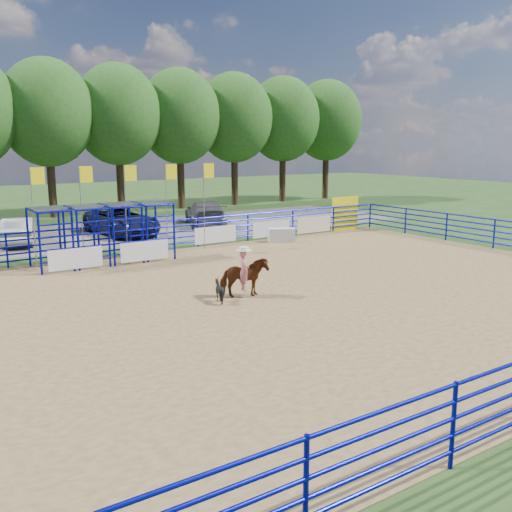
% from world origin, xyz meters
% --- Properties ---
extents(ground, '(120.00, 120.00, 0.00)m').
position_xyz_m(ground, '(0.00, 0.00, 0.00)').
color(ground, '#345321').
rests_on(ground, ground).
extents(arena_dirt, '(30.00, 20.00, 0.02)m').
position_xyz_m(arena_dirt, '(0.00, 0.00, 0.01)').
color(arena_dirt, '#997C4C').
rests_on(arena_dirt, ground).
extents(gravel_strip, '(40.00, 10.00, 0.01)m').
position_xyz_m(gravel_strip, '(0.00, 17.00, 0.01)').
color(gravel_strip, '#66635B').
rests_on(gravel_strip, ground).
extents(announcer_table, '(1.49, 1.11, 0.72)m').
position_xyz_m(announcer_table, '(7.34, 8.82, 0.38)').
color(announcer_table, silver).
rests_on(announcer_table, arena_dirt).
extents(horse_and_rider, '(1.75, 1.16, 2.45)m').
position_xyz_m(horse_and_rider, '(-0.21, 0.63, 0.86)').
color(horse_and_rider, brown).
rests_on(horse_and_rider, arena_dirt).
extents(calf, '(0.91, 0.89, 0.76)m').
position_xyz_m(calf, '(-1.24, 0.53, 0.40)').
color(calf, black).
rests_on(calf, arena_dirt).
extents(car_b, '(2.51, 4.50, 1.40)m').
position_xyz_m(car_b, '(-4.36, 15.80, 0.71)').
color(car_b, gray).
rests_on(car_b, gravel_strip).
extents(car_c, '(3.09, 5.96, 1.60)m').
position_xyz_m(car_c, '(1.25, 16.00, 0.81)').
color(car_c, black).
rests_on(car_c, gravel_strip).
extents(car_d, '(4.08, 5.90, 1.59)m').
position_xyz_m(car_d, '(6.95, 16.44, 0.80)').
color(car_d, '#525254').
rests_on(car_d, gravel_strip).
extents(perimeter_fence, '(30.10, 20.10, 1.50)m').
position_xyz_m(perimeter_fence, '(0.00, 0.00, 0.75)').
color(perimeter_fence, '#060A90').
rests_on(perimeter_fence, ground).
extents(chute_assembly, '(19.32, 2.41, 4.20)m').
position_xyz_m(chute_assembly, '(-1.90, 8.84, 1.26)').
color(chute_assembly, '#060A90').
rests_on(chute_assembly, ground).
extents(treeline, '(56.40, 6.40, 11.24)m').
position_xyz_m(treeline, '(0.00, 26.00, 7.53)').
color(treeline, '#3F2B19').
rests_on(treeline, ground).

